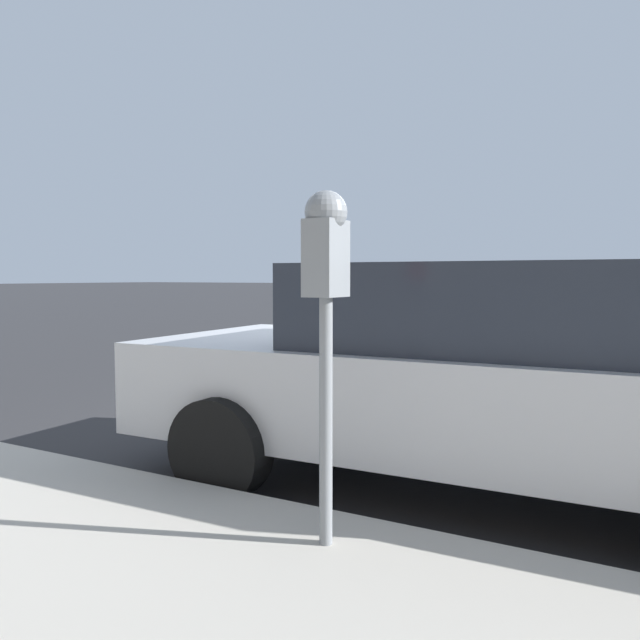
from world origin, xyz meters
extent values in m
plane|color=#2B2B2D|center=(0.00, 0.00, 0.00)|extent=(220.00, 220.00, 0.00)
cylinder|color=gray|center=(-2.58, -0.61, 0.72)|extent=(0.06, 0.06, 1.13)
cube|color=gray|center=(-2.58, -0.61, 1.45)|extent=(0.20, 0.14, 0.34)
sphere|color=gray|center=(-2.58, -0.61, 1.65)|extent=(0.19, 0.19, 0.19)
cube|color=#B21919|center=(-2.47, -0.61, 1.41)|extent=(0.01, 0.11, 0.12)
cube|color=black|center=(-2.47, -0.61, 1.52)|extent=(0.01, 0.10, 0.08)
cube|color=#B7BABF|center=(-1.09, -0.95, 0.63)|extent=(1.96, 4.54, 0.61)
cube|color=#232833|center=(-1.08, -1.13, 1.19)|extent=(1.68, 2.56, 0.52)
cylinder|color=black|center=(-2.04, 0.41, 0.32)|extent=(0.24, 0.65, 0.64)
cylinder|color=black|center=(-0.23, 0.47, 0.32)|extent=(0.24, 0.65, 0.64)
camera|label=1|loc=(-5.01, -1.92, 1.37)|focal=35.00mm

